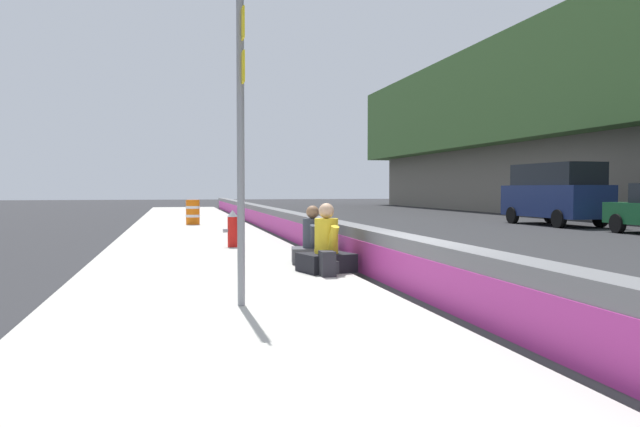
{
  "coord_description": "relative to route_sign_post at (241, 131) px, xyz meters",
  "views": [
    {
      "loc": [
        -8.25,
        3.26,
        1.54
      ],
      "look_at": [
        7.7,
        -0.38,
        0.89
      ],
      "focal_mm": 35.67,
      "sensor_mm": 36.0,
      "label": 1
    }
  ],
  "objects": [
    {
      "name": "construction_barrel",
      "position": [
        17.41,
        0.1,
        -1.59
      ],
      "size": [
        0.54,
        0.54,
        0.95
      ],
      "color": "orange",
      "rests_on": "sidewalk_strip"
    },
    {
      "name": "route_sign_post",
      "position": [
        0.0,
        0.0,
        0.0
      ],
      "size": [
        0.44,
        0.09,
        3.6
      ],
      "color": "gray",
      "rests_on": "sidewalk_strip"
    },
    {
      "name": "parked_car_fourth",
      "position": [
        15.9,
        -14.57,
        -0.86
      ],
      "size": [
        5.16,
        2.23,
        2.56
      ],
      "color": "navy",
      "rests_on": "ground_plane"
    },
    {
      "name": "ground_plane",
      "position": [
        0.71,
        -2.5,
        -2.21
      ],
      "size": [
        160.0,
        160.0,
        0.0
      ],
      "primitive_type": "plane",
      "color": "#2B2B2D",
      "rests_on": "ground"
    },
    {
      "name": "sidewalk_strip",
      "position": [
        0.71,
        0.15,
        -2.14
      ],
      "size": [
        80.0,
        4.4,
        0.14
      ],
      "primitive_type": "cube",
      "color": "#B5B2A8",
      "rests_on": "ground_plane"
    },
    {
      "name": "jersey_barrier",
      "position": [
        0.71,
        -2.49,
        -1.79
      ],
      "size": [
        76.0,
        0.45,
        0.85
      ],
      "color": "slate",
      "rests_on": "ground_plane"
    },
    {
      "name": "seated_person_foreground",
      "position": [
        2.76,
        -1.7,
        -1.71
      ],
      "size": [
        0.89,
        0.98,
        1.15
      ],
      "color": "black",
      "rests_on": "sidewalk_strip"
    },
    {
      "name": "backpack",
      "position": [
        2.22,
        -1.59,
        -1.88
      ],
      "size": [
        0.32,
        0.28,
        0.4
      ],
      "color": "#232328",
      "rests_on": "sidewalk_strip"
    },
    {
      "name": "seated_person_middle",
      "position": [
        4.01,
        -1.73,
        -1.73
      ],
      "size": [
        0.77,
        0.86,
        1.08
      ],
      "color": "#424247",
      "rests_on": "sidewalk_strip"
    },
    {
      "name": "fire_hydrant",
      "position": [
        7.6,
        -0.56,
        -1.62
      ],
      "size": [
        0.26,
        0.46,
        0.88
      ],
      "color": "red",
      "rests_on": "sidewalk_strip"
    }
  ]
}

